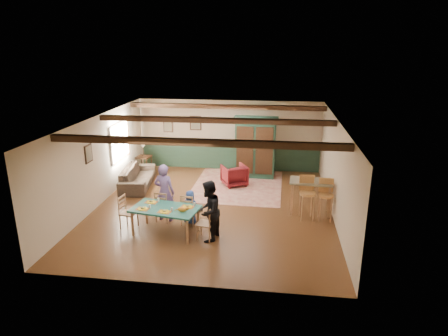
# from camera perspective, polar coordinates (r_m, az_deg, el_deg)

# --- Properties ---
(floor) EXTENTS (8.00, 8.00, 0.00)m
(floor) POSITION_cam_1_polar(r_m,az_deg,el_deg) (12.07, -1.61, -5.80)
(floor) COLOR #4B2915
(floor) RESTS_ON ground
(wall_back) EXTENTS (7.00, 0.02, 2.70)m
(wall_back) POSITION_cam_1_polar(r_m,az_deg,el_deg) (15.43, 0.72, 4.69)
(wall_back) COLOR beige
(wall_back) RESTS_ON floor
(wall_left) EXTENTS (0.02, 8.00, 2.70)m
(wall_left) POSITION_cam_1_polar(r_m,az_deg,el_deg) (12.62, -17.55, 0.94)
(wall_left) COLOR beige
(wall_left) RESTS_ON floor
(wall_right) EXTENTS (0.02, 8.00, 2.70)m
(wall_right) POSITION_cam_1_polar(r_m,az_deg,el_deg) (11.58, 15.69, -0.36)
(wall_right) COLOR beige
(wall_right) RESTS_ON floor
(ceiling) EXTENTS (7.00, 8.00, 0.02)m
(ceiling) POSITION_cam_1_polar(r_m,az_deg,el_deg) (11.27, -1.73, 6.90)
(ceiling) COLOR beige
(ceiling) RESTS_ON wall_back
(wainscot_back) EXTENTS (6.95, 0.03, 0.90)m
(wainscot_back) POSITION_cam_1_polar(r_m,az_deg,el_deg) (15.63, 0.70, 1.45)
(wainscot_back) COLOR #1C3425
(wainscot_back) RESTS_ON floor
(ceiling_beam_front) EXTENTS (6.95, 0.16, 0.16)m
(ceiling_beam_front) POSITION_cam_1_polar(r_m,az_deg,el_deg) (9.08, -4.07, 3.68)
(ceiling_beam_front) COLOR black
(ceiling_beam_front) RESTS_ON ceiling
(ceiling_beam_mid) EXTENTS (6.95, 0.16, 0.16)m
(ceiling_beam_mid) POSITION_cam_1_polar(r_m,az_deg,el_deg) (11.68, -1.40, 6.83)
(ceiling_beam_mid) COLOR black
(ceiling_beam_mid) RESTS_ON ceiling
(ceiling_beam_back) EXTENTS (6.95, 0.16, 0.16)m
(ceiling_beam_back) POSITION_cam_1_polar(r_m,az_deg,el_deg) (14.21, 0.25, 8.75)
(ceiling_beam_back) COLOR black
(ceiling_beam_back) RESTS_ON ceiling
(window_left) EXTENTS (0.06, 1.60, 1.30)m
(window_left) POSITION_cam_1_polar(r_m,az_deg,el_deg) (14.06, -14.65, 3.68)
(window_left) COLOR white
(window_left) RESTS_ON wall_left
(picture_left_wall) EXTENTS (0.04, 0.42, 0.52)m
(picture_left_wall) POSITION_cam_1_polar(r_m,az_deg,el_deg) (11.99, -18.77, 1.95)
(picture_left_wall) COLOR gray
(picture_left_wall) RESTS_ON wall_left
(picture_back_a) EXTENTS (0.45, 0.04, 0.55)m
(picture_back_a) POSITION_cam_1_polar(r_m,az_deg,el_deg) (15.51, -4.09, 6.41)
(picture_back_a) COLOR gray
(picture_back_a) RESTS_ON wall_back
(picture_back_b) EXTENTS (0.38, 0.04, 0.48)m
(picture_back_b) POSITION_cam_1_polar(r_m,az_deg,el_deg) (15.80, -8.01, 5.93)
(picture_back_b) COLOR gray
(picture_back_b) RESTS_ON wall_back
(dining_table) EXTENTS (1.84, 1.22, 0.71)m
(dining_table) POSITION_cam_1_polar(r_m,az_deg,el_deg) (10.55, -8.31, -7.46)
(dining_table) COLOR #1E6158
(dining_table) RESTS_ON floor
(dining_chair_far_left) EXTENTS (0.46, 0.48, 0.90)m
(dining_chair_far_left) POSITION_cam_1_polar(r_m,az_deg,el_deg) (11.22, -8.59, -5.37)
(dining_chair_far_left) COLOR #A47552
(dining_chair_far_left) RESTS_ON floor
(dining_chair_far_right) EXTENTS (0.46, 0.48, 0.90)m
(dining_chair_far_right) POSITION_cam_1_polar(r_m,az_deg,el_deg) (10.93, -4.99, -5.87)
(dining_chair_far_right) COLOR #A47552
(dining_chair_far_right) RESTS_ON floor
(dining_chair_end_left) EXTENTS (0.48, 0.46, 0.90)m
(dining_chair_end_left) POSITION_cam_1_polar(r_m,az_deg,el_deg) (10.99, -13.48, -6.17)
(dining_chair_end_left) COLOR #A47552
(dining_chair_end_left) RESTS_ON floor
(dining_chair_end_right) EXTENTS (0.48, 0.46, 0.90)m
(dining_chair_end_right) POSITION_cam_1_polar(r_m,az_deg,el_deg) (10.11, -2.71, -7.83)
(dining_chair_end_right) COLOR #A47552
(dining_chair_end_right) RESTS_ON floor
(person_man) EXTENTS (0.65, 0.49, 1.63)m
(person_man) POSITION_cam_1_polar(r_m,az_deg,el_deg) (11.15, -8.50, -3.49)
(person_man) COLOR slate
(person_man) RESTS_ON floor
(person_woman) EXTENTS (0.71, 0.85, 1.56)m
(person_woman) POSITION_cam_1_polar(r_m,az_deg,el_deg) (9.94, -2.22, -6.18)
(person_woman) COLOR black
(person_woman) RESTS_ON floor
(person_child) EXTENTS (0.51, 0.38, 0.95)m
(person_child) POSITION_cam_1_polar(r_m,az_deg,el_deg) (10.98, -4.85, -5.60)
(person_child) COLOR navy
(person_child) RESTS_ON floor
(cat) EXTENTS (0.36, 0.19, 0.17)m
(cat) POSITION_cam_1_polar(r_m,az_deg,el_deg) (10.09, -5.97, -5.83)
(cat) COLOR orange
(cat) RESTS_ON dining_table
(place_setting_near_left) EXTENTS (0.42, 0.34, 0.11)m
(place_setting_near_left) POSITION_cam_1_polar(r_m,az_deg,el_deg) (10.42, -11.57, -5.51)
(place_setting_near_left) COLOR yellow
(place_setting_near_left) RESTS_ON dining_table
(place_setting_near_center) EXTENTS (0.42, 0.34, 0.11)m
(place_setting_near_center) POSITION_cam_1_polar(r_m,az_deg,el_deg) (10.15, -8.50, -5.97)
(place_setting_near_center) COLOR yellow
(place_setting_near_center) RESTS_ON dining_table
(place_setting_far_left) EXTENTS (0.42, 0.34, 0.11)m
(place_setting_far_left) POSITION_cam_1_polar(r_m,az_deg,el_deg) (10.80, -10.37, -4.59)
(place_setting_far_left) COLOR yellow
(place_setting_far_left) RESTS_ON dining_table
(place_setting_far_right) EXTENTS (0.42, 0.34, 0.11)m
(place_setting_far_right) POSITION_cam_1_polar(r_m,az_deg,el_deg) (10.38, -5.24, -5.30)
(place_setting_far_right) COLOR yellow
(place_setting_far_right) RESTS_ON dining_table
(area_rug) EXTENTS (3.09, 3.65, 0.01)m
(area_rug) POSITION_cam_1_polar(r_m,az_deg,el_deg) (13.92, 1.97, -2.52)
(area_rug) COLOR beige
(area_rug) RESTS_ON floor
(armoire) EXTENTS (1.61, 0.70, 2.23)m
(armoire) POSITION_cam_1_polar(r_m,az_deg,el_deg) (14.60, 4.50, 2.95)
(armoire) COLOR #163829
(armoire) RESTS_ON floor
(armchair) EXTENTS (1.06, 1.07, 0.73)m
(armchair) POSITION_cam_1_polar(r_m,az_deg,el_deg) (13.87, 1.48, -1.03)
(armchair) COLOR #450D14
(armchair) RESTS_ON floor
(sofa) EXTENTS (1.19, 2.38, 0.67)m
(sofa) POSITION_cam_1_polar(r_m,az_deg,el_deg) (14.13, -12.23, -1.22)
(sofa) COLOR #342920
(sofa) RESTS_ON floor
(end_table) EXTENTS (0.57, 0.57, 0.62)m
(end_table) POSITION_cam_1_polar(r_m,az_deg,el_deg) (15.61, -11.34, 0.55)
(end_table) COLOR black
(end_table) RESTS_ON floor
(table_lamp) EXTENTS (0.33, 0.33, 0.57)m
(table_lamp) POSITION_cam_1_polar(r_m,az_deg,el_deg) (15.45, -11.47, 2.67)
(table_lamp) COLOR tan
(table_lamp) RESTS_ON end_table
(counter_table) EXTENTS (1.24, 0.78, 1.00)m
(counter_table) POSITION_cam_1_polar(r_m,az_deg,el_deg) (11.85, 12.20, -4.05)
(counter_table) COLOR tan
(counter_table) RESTS_ON floor
(bar_stool_left) EXTENTS (0.50, 0.53, 1.24)m
(bar_stool_left) POSITION_cam_1_polar(r_m,az_deg,el_deg) (11.39, 11.79, -4.26)
(bar_stool_left) COLOR tan
(bar_stool_left) RESTS_ON floor
(bar_stool_right) EXTENTS (0.42, 0.47, 1.18)m
(bar_stool_right) POSITION_cam_1_polar(r_m,az_deg,el_deg) (11.46, 14.32, -4.48)
(bar_stool_right) COLOR tan
(bar_stool_right) RESTS_ON floor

